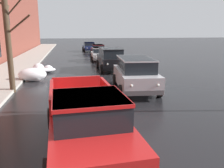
{
  "coord_description": "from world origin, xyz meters",
  "views": [
    {
      "loc": [
        -1.8,
        1.76,
        3.27
      ],
      "look_at": [
        -0.02,
        11.69,
        0.94
      ],
      "focal_mm": 37.46,
      "sensor_mm": 36.0,
      "label": 1
    }
  ],
  "objects_px": {
    "sedan_darkblue_at_far_intersection": "(89,47)",
    "suv_silver_parked_kerbside_close": "(135,73)",
    "bare_tree_mid_block": "(7,29)",
    "pickup_truck_red_approaching_near_lane": "(86,121)",
    "sedan_maroon_queued_behind_truck": "(98,50)",
    "sedan_white_parked_far_down_block": "(100,54)",
    "suv_black_parked_kerbside_mid": "(111,58)"
  },
  "relations": [
    {
      "from": "sedan_darkblue_at_far_intersection",
      "to": "suv_silver_parked_kerbside_close",
      "type": "bearing_deg",
      "value": -88.95
    },
    {
      "from": "bare_tree_mid_block",
      "to": "pickup_truck_red_approaching_near_lane",
      "type": "xyz_separation_m",
      "value": [
        3.47,
        -7.02,
        -2.45
      ]
    },
    {
      "from": "pickup_truck_red_approaching_near_lane",
      "to": "suv_silver_parked_kerbside_close",
      "type": "relative_size",
      "value": 1.2
    },
    {
      "from": "bare_tree_mid_block",
      "to": "sedan_maroon_queued_behind_truck",
      "type": "distance_m",
      "value": 19.23
    },
    {
      "from": "sedan_maroon_queued_behind_truck",
      "to": "sedan_white_parked_far_down_block",
      "type": "bearing_deg",
      "value": -94.63
    },
    {
      "from": "suv_silver_parked_kerbside_close",
      "to": "sedan_maroon_queued_behind_truck",
      "type": "xyz_separation_m",
      "value": [
        0.21,
        18.67,
        -0.24
      ]
    },
    {
      "from": "sedan_maroon_queued_behind_truck",
      "to": "suv_black_parked_kerbside_mid",
      "type": "bearing_deg",
      "value": -91.72
    },
    {
      "from": "sedan_maroon_queued_behind_truck",
      "to": "sedan_darkblue_at_far_intersection",
      "type": "xyz_separation_m",
      "value": [
        -0.66,
        6.25,
        -0.0
      ]
    },
    {
      "from": "suv_black_parked_kerbside_mid",
      "to": "pickup_truck_red_approaching_near_lane",
      "type": "bearing_deg",
      "value": -102.58
    },
    {
      "from": "pickup_truck_red_approaching_near_lane",
      "to": "suv_silver_parked_kerbside_close",
      "type": "xyz_separation_m",
      "value": [
        3.09,
        6.16,
        0.11
      ]
    },
    {
      "from": "pickup_truck_red_approaching_near_lane",
      "to": "sedan_white_parked_far_down_block",
      "type": "distance_m",
      "value": 19.42
    },
    {
      "from": "suv_black_parked_kerbside_mid",
      "to": "sedan_maroon_queued_behind_truck",
      "type": "bearing_deg",
      "value": 88.28
    },
    {
      "from": "sedan_white_parked_far_down_block",
      "to": "sedan_maroon_queued_behind_truck",
      "type": "xyz_separation_m",
      "value": [
        0.46,
        5.63,
        0.0
      ]
    },
    {
      "from": "sedan_white_parked_far_down_block",
      "to": "sedan_maroon_queued_behind_truck",
      "type": "distance_m",
      "value": 5.65
    },
    {
      "from": "sedan_white_parked_far_down_block",
      "to": "sedan_darkblue_at_far_intersection",
      "type": "xyz_separation_m",
      "value": [
        -0.21,
        11.88,
        0.0
      ]
    },
    {
      "from": "pickup_truck_red_approaching_near_lane",
      "to": "sedan_darkblue_at_far_intersection",
      "type": "xyz_separation_m",
      "value": [
        2.64,
        31.09,
        -0.13
      ]
    },
    {
      "from": "suv_silver_parked_kerbside_close",
      "to": "suv_black_parked_kerbside_mid",
      "type": "distance_m",
      "value": 7.07
    },
    {
      "from": "pickup_truck_red_approaching_near_lane",
      "to": "sedan_white_parked_far_down_block",
      "type": "xyz_separation_m",
      "value": [
        2.84,
        19.21,
        -0.13
      ]
    },
    {
      "from": "suv_silver_parked_kerbside_close",
      "to": "bare_tree_mid_block",
      "type": "bearing_deg",
      "value": 172.55
    },
    {
      "from": "sedan_darkblue_at_far_intersection",
      "to": "sedan_white_parked_far_down_block",
      "type": "bearing_deg",
      "value": -89.0
    },
    {
      "from": "bare_tree_mid_block",
      "to": "sedan_maroon_queued_behind_truck",
      "type": "bearing_deg",
      "value": 69.19
    },
    {
      "from": "bare_tree_mid_block",
      "to": "sedan_white_parked_far_down_block",
      "type": "bearing_deg",
      "value": 62.61
    },
    {
      "from": "sedan_white_parked_far_down_block",
      "to": "sedan_darkblue_at_far_intersection",
      "type": "relative_size",
      "value": 0.96
    },
    {
      "from": "pickup_truck_red_approaching_near_lane",
      "to": "sedan_darkblue_at_far_intersection",
      "type": "height_order",
      "value": "pickup_truck_red_approaching_near_lane"
    },
    {
      "from": "bare_tree_mid_block",
      "to": "sedan_white_parked_far_down_block",
      "type": "xyz_separation_m",
      "value": [
        6.31,
        12.19,
        -2.58
      ]
    },
    {
      "from": "suv_silver_parked_kerbside_close",
      "to": "sedan_white_parked_far_down_block",
      "type": "bearing_deg",
      "value": 91.09
    },
    {
      "from": "sedan_maroon_queued_behind_truck",
      "to": "sedan_darkblue_at_far_intersection",
      "type": "bearing_deg",
      "value": 96.06
    },
    {
      "from": "suv_silver_parked_kerbside_close",
      "to": "suv_black_parked_kerbside_mid",
      "type": "height_order",
      "value": "same"
    },
    {
      "from": "suv_silver_parked_kerbside_close",
      "to": "sedan_white_parked_far_down_block",
      "type": "distance_m",
      "value": 13.05
    },
    {
      "from": "bare_tree_mid_block",
      "to": "sedan_maroon_queued_behind_truck",
      "type": "height_order",
      "value": "bare_tree_mid_block"
    },
    {
      "from": "pickup_truck_red_approaching_near_lane",
      "to": "suv_black_parked_kerbside_mid",
      "type": "height_order",
      "value": "suv_black_parked_kerbside_mid"
    },
    {
      "from": "bare_tree_mid_block",
      "to": "sedan_darkblue_at_far_intersection",
      "type": "height_order",
      "value": "bare_tree_mid_block"
    }
  ]
}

